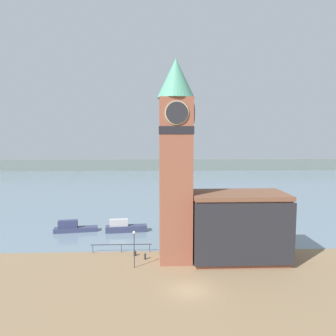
% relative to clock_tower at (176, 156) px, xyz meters
% --- Properties ---
extents(ground_plane, '(160.00, 160.00, 0.00)m').
position_rel_clock_tower_xyz_m(ground_plane, '(0.94, -8.11, -12.97)').
color(ground_plane, '#846B4C').
extents(water, '(160.00, 120.00, 0.00)m').
position_rel_clock_tower_xyz_m(water, '(0.94, 63.24, -12.97)').
color(water, slate).
rests_on(water, ground_plane).
extents(far_shoreline, '(180.00, 3.00, 5.00)m').
position_rel_clock_tower_xyz_m(far_shoreline, '(0.94, 103.24, -10.47)').
color(far_shoreline, slate).
rests_on(far_shoreline, water).
extents(pier_railing, '(8.11, 0.08, 1.09)m').
position_rel_clock_tower_xyz_m(pier_railing, '(-7.02, 2.99, -12.04)').
color(pier_railing, '#232328').
rests_on(pier_railing, ground_plane).
extents(clock_tower, '(4.49, 4.49, 24.49)m').
position_rel_clock_tower_xyz_m(clock_tower, '(0.00, 0.00, 0.00)').
color(clock_tower, brown).
rests_on(clock_tower, ground_plane).
extents(pier_building, '(11.68, 6.49, 8.46)m').
position_rel_clock_tower_xyz_m(pier_building, '(7.81, -0.20, -8.72)').
color(pier_building, brown).
rests_on(pier_building, ground_plane).
extents(boat_near, '(6.72, 2.23, 2.08)m').
position_rel_clock_tower_xyz_m(boat_near, '(-7.46, 12.32, -12.21)').
color(boat_near, '#333856').
rests_on(boat_near, water).
extents(boat_far, '(6.98, 2.59, 1.89)m').
position_rel_clock_tower_xyz_m(boat_far, '(-15.72, 12.64, -12.30)').
color(boat_far, '#333856').
rests_on(boat_far, water).
extents(mooring_bollard_near, '(0.27, 0.27, 0.79)m').
position_rel_clock_tower_xyz_m(mooring_bollard_near, '(-3.80, 0.36, -12.54)').
color(mooring_bollard_near, '#2D2D33').
rests_on(mooring_bollard_near, ground_plane).
extents(mooring_bollard_far, '(0.38, 0.38, 0.65)m').
position_rel_clock_tower_xyz_m(mooring_bollard_far, '(-5.15, 1.68, -12.63)').
color(mooring_bollard_far, '#2D2D33').
rests_on(mooring_bollard_far, ground_plane).
extents(lamp_post, '(0.32, 0.32, 4.41)m').
position_rel_clock_tower_xyz_m(lamp_post, '(-4.97, -2.19, -9.94)').
color(lamp_post, '#2D2D33').
rests_on(lamp_post, ground_plane).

